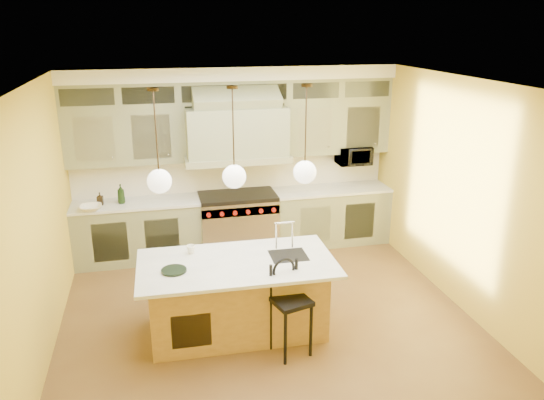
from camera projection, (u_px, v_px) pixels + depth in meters
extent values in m
plane|color=brown|center=(267.00, 318.00, 6.62)|extent=(5.00, 5.00, 0.00)
plane|color=white|center=(266.00, 82.00, 5.69)|extent=(5.00, 5.00, 0.00)
plane|color=gold|center=(233.00, 158.00, 8.47)|extent=(5.00, 0.00, 5.00)
plane|color=gold|center=(341.00, 322.00, 3.85)|extent=(5.00, 0.00, 5.00)
plane|color=gold|center=(37.00, 227.00, 5.62)|extent=(0.00, 5.00, 5.00)
plane|color=gold|center=(460.00, 194.00, 6.69)|extent=(0.00, 5.00, 5.00)
cube|color=gray|center=(138.00, 232.00, 8.15)|extent=(1.90, 0.65, 0.90)
cube|color=gray|center=(330.00, 216.00, 8.82)|extent=(1.90, 0.65, 0.90)
cube|color=white|center=(136.00, 203.00, 8.00)|extent=(1.90, 0.68, 0.04)
cube|color=white|center=(331.00, 189.00, 8.67)|extent=(1.90, 0.68, 0.04)
cube|color=silver|center=(234.00, 172.00, 8.52)|extent=(5.00, 0.04, 0.56)
cube|color=gray|center=(125.00, 136.00, 7.81)|extent=(1.75, 0.35, 0.85)
cube|color=gray|center=(334.00, 127.00, 8.50)|extent=(1.75, 0.35, 0.85)
cube|color=gray|center=(236.00, 132.00, 7.98)|extent=(1.50, 0.70, 0.75)
cube|color=gray|center=(237.00, 157.00, 8.11)|extent=(1.60, 0.76, 0.10)
cube|color=#333833|center=(233.00, 92.00, 7.96)|extent=(5.00, 0.35, 0.35)
cube|color=white|center=(233.00, 73.00, 7.86)|extent=(5.00, 0.47, 0.20)
cube|color=silver|center=(238.00, 224.00, 8.46)|extent=(1.20, 0.70, 0.90)
cube|color=black|center=(237.00, 196.00, 8.31)|extent=(1.20, 0.70, 0.06)
cube|color=silver|center=(241.00, 211.00, 8.06)|extent=(1.20, 0.06, 0.14)
cube|color=olive|center=(237.00, 297.00, 6.24)|extent=(2.01, 0.99, 0.88)
cube|color=white|center=(237.00, 264.00, 6.04)|extent=(2.27, 1.24, 0.04)
cube|color=black|center=(288.00, 257.00, 6.21)|extent=(0.43, 0.39, 0.05)
cylinder|color=black|center=(285.00, 339.00, 5.64)|extent=(0.04, 0.04, 0.63)
cylinder|color=black|center=(311.00, 331.00, 5.79)|extent=(0.04, 0.04, 0.63)
cylinder|color=black|center=(271.00, 324.00, 5.91)|extent=(0.04, 0.04, 0.63)
cylinder|color=black|center=(296.00, 317.00, 6.06)|extent=(0.04, 0.04, 0.63)
cube|color=black|center=(291.00, 301.00, 5.74)|extent=(0.47, 0.47, 0.05)
torus|color=black|center=(284.00, 270.00, 5.78)|extent=(0.27, 0.10, 0.28)
imported|color=black|center=(354.00, 155.00, 8.65)|extent=(0.54, 0.37, 0.30)
imported|color=black|center=(121.00, 194.00, 7.89)|extent=(0.13, 0.13, 0.29)
imported|color=black|center=(100.00, 199.00, 7.84)|extent=(0.09, 0.10, 0.19)
imported|color=white|center=(91.00, 208.00, 7.62)|extent=(0.31, 0.31, 0.08)
imported|color=white|center=(191.00, 249.00, 6.25)|extent=(0.12, 0.12, 0.10)
cylinder|color=#2D2319|center=(153.00, 89.00, 5.29)|extent=(0.12, 0.12, 0.03)
cylinder|color=#2D2319|center=(156.00, 133.00, 5.43)|extent=(0.02, 0.02, 0.93)
sphere|color=white|center=(159.00, 181.00, 5.59)|extent=(0.26, 0.26, 0.26)
cylinder|color=#2D2319|center=(232.00, 87.00, 5.46)|extent=(0.12, 0.12, 0.03)
cylinder|color=#2D2319|center=(233.00, 130.00, 5.60)|extent=(0.02, 0.02, 0.93)
sphere|color=white|center=(234.00, 177.00, 5.76)|extent=(0.26, 0.26, 0.26)
cylinder|color=#2D2319|center=(307.00, 85.00, 5.63)|extent=(0.12, 0.12, 0.03)
cylinder|color=#2D2319|center=(306.00, 127.00, 5.77)|extent=(0.02, 0.02, 0.93)
sphere|color=white|center=(305.00, 172.00, 5.93)|extent=(0.26, 0.26, 0.26)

